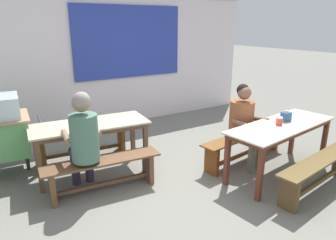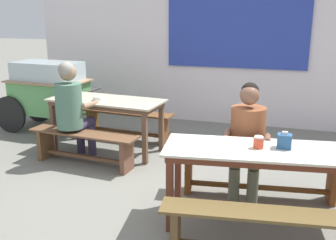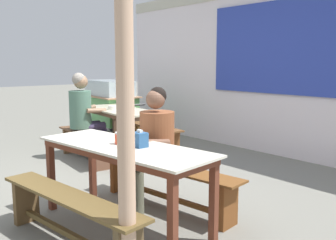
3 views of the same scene
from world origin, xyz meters
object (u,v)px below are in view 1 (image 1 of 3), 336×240
Objects in this scene: bench_near_front at (319,169)px; person_left_back_turned at (84,137)px; bench_far_front at (103,171)px; dining_table_far at (90,129)px; bench_near_back at (245,143)px; dining_table_near at (281,130)px; soup_bowl at (86,124)px; bench_far_back at (84,140)px; tissue_box at (286,117)px; condiment_jar at (279,121)px; person_right_near_table at (244,120)px.

bench_near_front is 1.27× the size of person_left_back_turned.
person_left_back_turned is at bearing 157.74° from bench_far_front.
person_left_back_turned reaches higher than dining_table_far.
bench_far_front is at bearing 149.01° from bench_near_front.
dining_table_far reaches higher than bench_near_back.
bench_near_front is at bearing -30.99° from bench_far_front.
soup_bowl reaches higher than dining_table_near.
bench_far_back is 3.05m from tissue_box.
tissue_box is 1.07× the size of soup_bowl.
condiment_jar is (2.11, -1.98, 0.50)m from bench_far_back.
dining_table_far is 3.05m from bench_near_front.
person_left_back_turned is at bearing 159.23° from condiment_jar.
soup_bowl is (-2.29, 1.32, 0.11)m from dining_table_near.
soup_bowl is at bearing 92.50° from bench_far_front.
condiment_jar reaches higher than dining_table_far.
dining_table_far is 10.72× the size of tissue_box.
dining_table_near is 1.24× the size of bench_far_front.
dining_table_near reaches higher than bench_far_front.
person_right_near_table reaches higher than soup_bowl.
bench_near_back is 1.32× the size of person_left_back_turned.
bench_far_back is 1.00× the size of bench_far_front.
person_left_back_turned reaches higher than soup_bowl.
bench_far_front is at bearing -22.26° from person_left_back_turned.
bench_far_front is at bearing -87.50° from soup_bowl.
bench_far_front is 13.72× the size of condiment_jar.
bench_far_front is 1.21× the size of person_right_near_table.
bench_far_back and bench_near_back have the same top height.
dining_table_near reaches higher than bench_far_back.
tissue_box is (2.37, -1.34, 0.15)m from dining_table_far.
bench_far_back is at bearing 75.09° from person_left_back_turned.
bench_far_back is at bearing 137.52° from dining_table_near.
bench_near_front is at bearing -76.73° from condiment_jar.
bench_far_back is at bearing 84.92° from dining_table_far.
dining_table_far is 2.73m from tissue_box.
bench_far_back is 10.40× the size of soup_bowl.
bench_near_front is (0.15, -1.14, 0.00)m from bench_near_back.
condiment_jar is (-0.22, -0.06, -0.01)m from tissue_box.
person_right_near_table is at bearing 106.65° from condiment_jar.
dining_table_far reaches higher than bench_near_front.
dining_table_near is at bearing -67.26° from person_right_near_table.
tissue_box is (2.61, -0.84, 0.06)m from person_left_back_turned.
tissue_box reaches higher than bench_near_front.
bench_near_back is (-0.08, 0.57, -0.38)m from dining_table_near.
bench_far_back is 2.93m from condiment_jar.
bench_near_back is 12.19× the size of soup_bowl.
bench_far_back is at bearing 142.76° from person_right_near_table.
dining_table_near is 1.40× the size of person_left_back_turned.
bench_far_back is (0.05, 0.57, -0.37)m from dining_table_far.
bench_near_back is 0.76m from tissue_box.
condiment_jar is (2.21, -0.83, 0.51)m from bench_far_front.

